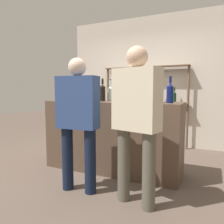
{
  "coord_description": "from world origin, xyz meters",
  "views": [
    {
      "loc": [
        1.35,
        -2.92,
        1.21
      ],
      "look_at": [
        0.0,
        0.0,
        0.89
      ],
      "focal_mm": 35.0,
      "sensor_mm": 36.0,
      "label": 1
    }
  ],
  "objects_px": {
    "customer_right": "(136,115)",
    "ice_bucket": "(156,94)",
    "customer_center": "(78,116)",
    "counter_bottle_1": "(170,93)",
    "counter_bottle_5": "(111,93)",
    "counter_bottle_2": "(78,92)",
    "counter_bottle_3": "(121,93)",
    "cork_jar": "(94,97)",
    "counter_bottle_0": "(139,93)",
    "counter_bottle_4": "(103,92)"
  },
  "relations": [
    {
      "from": "cork_jar",
      "to": "customer_center",
      "type": "height_order",
      "value": "customer_center"
    },
    {
      "from": "customer_right",
      "to": "ice_bucket",
      "type": "bearing_deg",
      "value": 14.7
    },
    {
      "from": "cork_jar",
      "to": "customer_right",
      "type": "relative_size",
      "value": 0.07
    },
    {
      "from": "counter_bottle_4",
      "to": "counter_bottle_5",
      "type": "relative_size",
      "value": 1.05
    },
    {
      "from": "customer_center",
      "to": "customer_right",
      "type": "distance_m",
      "value": 0.72
    },
    {
      "from": "counter_bottle_3",
      "to": "customer_center",
      "type": "xyz_separation_m",
      "value": [
        -0.19,
        -0.86,
        -0.25
      ]
    },
    {
      "from": "counter_bottle_0",
      "to": "counter_bottle_3",
      "type": "height_order",
      "value": "counter_bottle_0"
    },
    {
      "from": "counter_bottle_2",
      "to": "ice_bucket",
      "type": "distance_m",
      "value": 1.34
    },
    {
      "from": "counter_bottle_0",
      "to": "customer_right",
      "type": "distance_m",
      "value": 0.81
    },
    {
      "from": "counter_bottle_0",
      "to": "ice_bucket",
      "type": "bearing_deg",
      "value": 22.24
    },
    {
      "from": "counter_bottle_5",
      "to": "customer_right",
      "type": "relative_size",
      "value": 0.2
    },
    {
      "from": "cork_jar",
      "to": "customer_center",
      "type": "xyz_separation_m",
      "value": [
        0.27,
        -0.86,
        -0.19
      ]
    },
    {
      "from": "counter_bottle_2",
      "to": "counter_bottle_1",
      "type": "bearing_deg",
      "value": -6.58
    },
    {
      "from": "counter_bottle_4",
      "to": "ice_bucket",
      "type": "height_order",
      "value": "counter_bottle_4"
    },
    {
      "from": "counter_bottle_0",
      "to": "counter_bottle_1",
      "type": "bearing_deg",
      "value": 2.56
    },
    {
      "from": "customer_center",
      "to": "counter_bottle_1",
      "type": "bearing_deg",
      "value": -54.78
    },
    {
      "from": "counter_bottle_1",
      "to": "ice_bucket",
      "type": "xyz_separation_m",
      "value": [
        -0.2,
        0.07,
        -0.03
      ]
    },
    {
      "from": "counter_bottle_0",
      "to": "cork_jar",
      "type": "height_order",
      "value": "counter_bottle_0"
    },
    {
      "from": "ice_bucket",
      "to": "customer_center",
      "type": "bearing_deg",
      "value": -130.76
    },
    {
      "from": "counter_bottle_0",
      "to": "ice_bucket",
      "type": "xyz_separation_m",
      "value": [
        0.21,
        0.08,
        -0.02
      ]
    },
    {
      "from": "customer_center",
      "to": "ice_bucket",
      "type": "bearing_deg",
      "value": -45.22
    },
    {
      "from": "counter_bottle_4",
      "to": "customer_right",
      "type": "distance_m",
      "value": 1.19
    },
    {
      "from": "counter_bottle_5",
      "to": "customer_right",
      "type": "bearing_deg",
      "value": -52.2
    },
    {
      "from": "counter_bottle_2",
      "to": "counter_bottle_4",
      "type": "distance_m",
      "value": 0.53
    },
    {
      "from": "counter_bottle_5",
      "to": "ice_bucket",
      "type": "height_order",
      "value": "counter_bottle_5"
    },
    {
      "from": "customer_right",
      "to": "counter_bottle_3",
      "type": "bearing_deg",
      "value": 45.28
    },
    {
      "from": "counter_bottle_4",
      "to": "counter_bottle_2",
      "type": "bearing_deg",
      "value": 168.02
    },
    {
      "from": "counter_bottle_3",
      "to": "customer_right",
      "type": "relative_size",
      "value": 0.19
    },
    {
      "from": "cork_jar",
      "to": "counter_bottle_1",
      "type": "bearing_deg",
      "value": -5.0
    },
    {
      "from": "counter_bottle_2",
      "to": "customer_center",
      "type": "bearing_deg",
      "value": -56.33
    },
    {
      "from": "counter_bottle_2",
      "to": "customer_right",
      "type": "relative_size",
      "value": 0.22
    },
    {
      "from": "customer_center",
      "to": "counter_bottle_4",
      "type": "bearing_deg",
      "value": 2.57
    },
    {
      "from": "cork_jar",
      "to": "ice_bucket",
      "type": "bearing_deg",
      "value": -2.17
    },
    {
      "from": "counter_bottle_5",
      "to": "customer_center",
      "type": "height_order",
      "value": "customer_center"
    },
    {
      "from": "counter_bottle_0",
      "to": "cork_jar",
      "type": "distance_m",
      "value": 0.78
    },
    {
      "from": "ice_bucket",
      "to": "customer_right",
      "type": "height_order",
      "value": "customer_right"
    },
    {
      "from": "counter_bottle_3",
      "to": "counter_bottle_5",
      "type": "distance_m",
      "value": 0.23
    },
    {
      "from": "counter_bottle_0",
      "to": "customer_center",
      "type": "relative_size",
      "value": 0.2
    },
    {
      "from": "customer_right",
      "to": "cork_jar",
      "type": "bearing_deg",
      "value": 62.6
    },
    {
      "from": "cork_jar",
      "to": "customer_right",
      "type": "bearing_deg",
      "value": -41.66
    },
    {
      "from": "counter_bottle_3",
      "to": "cork_jar",
      "type": "height_order",
      "value": "counter_bottle_3"
    },
    {
      "from": "counter_bottle_2",
      "to": "counter_bottle_5",
      "type": "relative_size",
      "value": 1.1
    },
    {
      "from": "counter_bottle_2",
      "to": "cork_jar",
      "type": "relative_size",
      "value": 2.99
    },
    {
      "from": "counter_bottle_2",
      "to": "customer_right",
      "type": "xyz_separation_m",
      "value": [
        1.34,
        -0.95,
        -0.23
      ]
    },
    {
      "from": "counter_bottle_3",
      "to": "cork_jar",
      "type": "xyz_separation_m",
      "value": [
        -0.46,
        0.0,
        -0.06
      ]
    },
    {
      "from": "counter_bottle_1",
      "to": "counter_bottle_3",
      "type": "xyz_separation_m",
      "value": [
        -0.72,
        0.1,
        -0.01
      ]
    },
    {
      "from": "customer_right",
      "to": "counter_bottle_2",
      "type": "bearing_deg",
      "value": 69.0
    },
    {
      "from": "cork_jar",
      "to": "counter_bottle_3",
      "type": "bearing_deg",
      "value": -0.42
    },
    {
      "from": "counter_bottle_5",
      "to": "counter_bottle_3",
      "type": "bearing_deg",
      "value": -21.04
    },
    {
      "from": "ice_bucket",
      "to": "cork_jar",
      "type": "distance_m",
      "value": 0.98
    }
  ]
}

